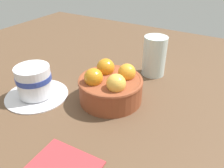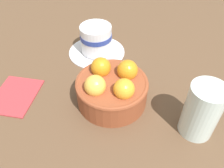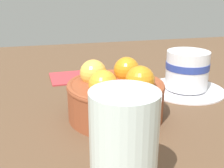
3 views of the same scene
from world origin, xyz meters
The scene contains 5 objects.
ground_plane centered at (0.00, 0.00, -1.76)cm, with size 139.52×118.23×3.53cm, color brown.
terracotta_bowl centered at (-0.02, 0.00, 3.74)cm, with size 14.83×14.83×8.76cm.
coffee_cup centered at (-16.18, -7.96, 3.56)cm, with size 14.96×14.96×7.82cm.
water_glass centered at (3.70, 17.16, 5.48)cm, with size 6.36×6.36×10.97cm, color silver.
folded_napkin centered at (3.58, -21.01, 0.30)cm, with size 11.24×8.96×0.60cm, color #B23338.
Camera 2 is at (32.70, 7.63, 36.98)cm, focal length 36.96 mm.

